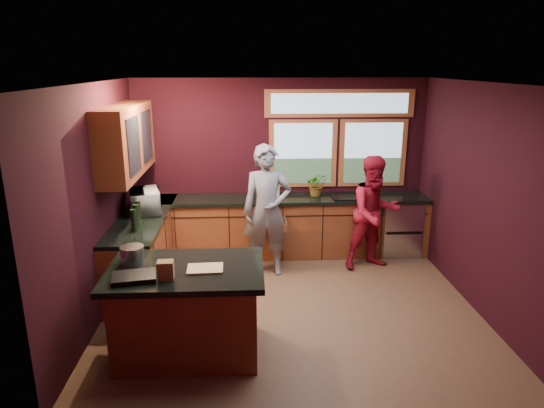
{
  "coord_description": "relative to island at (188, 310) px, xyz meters",
  "views": [
    {
      "loc": [
        -0.5,
        -5.44,
        2.9
      ],
      "look_at": [
        -0.21,
        0.4,
        1.2
      ],
      "focal_mm": 32.0,
      "sensor_mm": 36.0,
      "label": 1
    }
  ],
  "objects": [
    {
      "name": "room_shell",
      "position": [
        0.55,
        1.28,
        1.32
      ],
      "size": [
        4.52,
        4.02,
        2.71
      ],
      "color": "black",
      "rests_on": "ground"
    },
    {
      "name": "person_grey",
      "position": [
        0.89,
        1.95,
        0.45
      ],
      "size": [
        0.69,
        0.46,
        1.86
      ],
      "primitive_type": "imported",
      "rotation": [
        0.0,
        0.0,
        0.03
      ],
      "color": "slate",
      "rests_on": "floor"
    },
    {
      "name": "person_red",
      "position": [
        2.44,
        2.08,
        0.35
      ],
      "size": [
        0.95,
        0.83,
        1.66
      ],
      "primitive_type": "imported",
      "rotation": [
        0.0,
        0.0,
        0.29
      ],
      "color": "maroon",
      "rests_on": "floor"
    },
    {
      "name": "paper_towel",
      "position": [
        1.05,
        2.65,
        0.59
      ],
      "size": [
        0.12,
        0.12,
        0.28
      ],
      "primitive_type": "cylinder",
      "color": "white",
      "rests_on": "back_counter"
    },
    {
      "name": "island",
      "position": [
        0.0,
        0.0,
        0.0
      ],
      "size": [
        1.55,
        1.05,
        0.95
      ],
      "color": "#603116",
      "rests_on": "floor"
    },
    {
      "name": "cutting_board",
      "position": [
        0.2,
        -0.05,
        0.48
      ],
      "size": [
        0.36,
        0.27,
        0.02
      ],
      "primitive_type": "cube",
      "rotation": [
        0.0,
        0.0,
        0.05
      ],
      "color": "tan",
      "rests_on": "island"
    },
    {
      "name": "paper_bag",
      "position": [
        -0.15,
        -0.25,
        0.56
      ],
      "size": [
        0.16,
        0.13,
        0.18
      ],
      "primitive_type": "cube",
      "rotation": [
        0.0,
        0.0,
        0.05
      ],
      "color": "brown",
      "rests_on": "island"
    },
    {
      "name": "black_tray",
      "position": [
        -0.45,
        -0.25,
        0.49
      ],
      "size": [
        0.45,
        0.35,
        0.05
      ],
      "primitive_type": "cube",
      "rotation": [
        0.0,
        0.0,
        0.19
      ],
      "color": "black",
      "rests_on": "island"
    },
    {
      "name": "back_counter",
      "position": [
        1.34,
        2.65,
        -0.01
      ],
      "size": [
        4.5,
        0.64,
        0.93
      ],
      "color": "#603116",
      "rests_on": "floor"
    },
    {
      "name": "floor",
      "position": [
        1.14,
        0.95,
        -0.48
      ],
      "size": [
        4.5,
        4.5,
        0.0
      ],
      "primitive_type": "plane",
      "color": "brown",
      "rests_on": "ground"
    },
    {
      "name": "stock_pot",
      "position": [
        -0.55,
        0.15,
        0.56
      ],
      "size": [
        0.24,
        0.24,
        0.18
      ],
      "primitive_type": "cylinder",
      "color": "#B0B0B5",
      "rests_on": "island"
    },
    {
      "name": "potted_plant",
      "position": [
        1.69,
        2.7,
        0.63
      ],
      "size": [
        0.32,
        0.28,
        0.35
      ],
      "primitive_type": "imported",
      "color": "#999999",
      "rests_on": "back_counter"
    },
    {
      "name": "microwave",
      "position": [
        -0.78,
        1.96,
        0.61
      ],
      "size": [
        0.52,
        0.65,
        0.32
      ],
      "primitive_type": "imported",
      "rotation": [
        0.0,
        0.0,
        1.83
      ],
      "color": "#999999",
      "rests_on": "left_counter"
    },
    {
      "name": "left_counter",
      "position": [
        -0.81,
        1.8,
        -0.01
      ],
      "size": [
        0.64,
        2.3,
        0.93
      ],
      "color": "#603116",
      "rests_on": "floor"
    }
  ]
}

